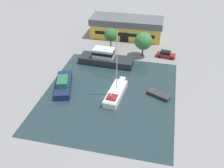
{
  "coord_description": "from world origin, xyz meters",
  "views": [
    {
      "loc": [
        9.28,
        -38.79,
        30.07
      ],
      "look_at": [
        0.0,
        2.21,
        1.0
      ],
      "focal_mm": 40.0,
      "sensor_mm": 36.0,
      "label": 1
    }
  ],
  "objects_px": {
    "sailboat_moored": "(116,93)",
    "small_dinghy": "(159,95)",
    "quay_tree_near_building": "(111,35)",
    "quay_tree_by_water": "(143,41)",
    "cabin_boat": "(63,84)",
    "motor_cruiser": "(106,58)",
    "warehouse_building": "(127,27)",
    "parked_car": "(166,54)"
  },
  "relations": [
    {
      "from": "parked_car",
      "to": "quay_tree_near_building",
      "type": "bearing_deg",
      "value": -87.38
    },
    {
      "from": "parked_car",
      "to": "motor_cruiser",
      "type": "distance_m",
      "value": 15.27
    },
    {
      "from": "quay_tree_by_water",
      "to": "sailboat_moored",
      "type": "distance_m",
      "value": 18.33
    },
    {
      "from": "parked_car",
      "to": "sailboat_moored",
      "type": "distance_m",
      "value": 20.35
    },
    {
      "from": "warehouse_building",
      "to": "sailboat_moored",
      "type": "distance_m",
      "value": 28.81
    },
    {
      "from": "quay_tree_by_water",
      "to": "cabin_boat",
      "type": "distance_m",
      "value": 22.75
    },
    {
      "from": "warehouse_building",
      "to": "cabin_boat",
      "type": "distance_m",
      "value": 29.56
    },
    {
      "from": "warehouse_building",
      "to": "parked_car",
      "type": "relative_size",
      "value": 4.27
    },
    {
      "from": "warehouse_building",
      "to": "parked_car",
      "type": "height_order",
      "value": "warehouse_building"
    },
    {
      "from": "quay_tree_near_building",
      "to": "cabin_boat",
      "type": "xyz_separation_m",
      "value": [
        -5.58,
        -19.16,
        -3.27
      ]
    },
    {
      "from": "quay_tree_by_water",
      "to": "small_dinghy",
      "type": "height_order",
      "value": "quay_tree_by_water"
    },
    {
      "from": "parked_car",
      "to": "sailboat_moored",
      "type": "xyz_separation_m",
      "value": [
        -8.83,
        -18.34,
        -0.06
      ]
    },
    {
      "from": "quay_tree_near_building",
      "to": "quay_tree_by_water",
      "type": "xyz_separation_m",
      "value": [
        8.53,
        -1.6,
        -0.08
      ]
    },
    {
      "from": "warehouse_building",
      "to": "parked_car",
      "type": "xyz_separation_m",
      "value": [
        11.82,
        -10.24,
        -2.03
      ]
    },
    {
      "from": "warehouse_building",
      "to": "small_dinghy",
      "type": "relative_size",
      "value": 4.12
    },
    {
      "from": "quay_tree_near_building",
      "to": "small_dinghy",
      "type": "relative_size",
      "value": 1.2
    },
    {
      "from": "quay_tree_near_building",
      "to": "cabin_boat",
      "type": "bearing_deg",
      "value": -106.25
    },
    {
      "from": "motor_cruiser",
      "to": "cabin_boat",
      "type": "relative_size",
      "value": 1.39
    },
    {
      "from": "quay_tree_by_water",
      "to": "quay_tree_near_building",
      "type": "bearing_deg",
      "value": 169.39
    },
    {
      "from": "small_dinghy",
      "to": "warehouse_building",
      "type": "bearing_deg",
      "value": -132.68
    },
    {
      "from": "quay_tree_by_water",
      "to": "parked_car",
      "type": "height_order",
      "value": "quay_tree_by_water"
    },
    {
      "from": "small_dinghy",
      "to": "motor_cruiser",
      "type": "bearing_deg",
      "value": -103.28
    },
    {
      "from": "warehouse_building",
      "to": "quay_tree_near_building",
      "type": "bearing_deg",
      "value": -105.87
    },
    {
      "from": "quay_tree_near_building",
      "to": "warehouse_building",
      "type": "bearing_deg",
      "value": 74.92
    },
    {
      "from": "warehouse_building",
      "to": "sailboat_moored",
      "type": "height_order",
      "value": "sailboat_moored"
    },
    {
      "from": "motor_cruiser",
      "to": "cabin_boat",
      "type": "bearing_deg",
      "value": 155.84
    },
    {
      "from": "parked_car",
      "to": "sailboat_moored",
      "type": "relative_size",
      "value": 0.35
    },
    {
      "from": "quay_tree_near_building",
      "to": "motor_cruiser",
      "type": "height_order",
      "value": "quay_tree_near_building"
    },
    {
      "from": "motor_cruiser",
      "to": "cabin_boat",
      "type": "xyz_separation_m",
      "value": [
        -5.94,
        -11.94,
        -0.43
      ]
    },
    {
      "from": "quay_tree_near_building",
      "to": "small_dinghy",
      "type": "height_order",
      "value": "quay_tree_near_building"
    },
    {
      "from": "small_dinghy",
      "to": "quay_tree_by_water",
      "type": "bearing_deg",
      "value": -137.41
    },
    {
      "from": "warehouse_building",
      "to": "quay_tree_by_water",
      "type": "height_order",
      "value": "quay_tree_by_water"
    },
    {
      "from": "warehouse_building",
      "to": "parked_car",
      "type": "bearing_deg",
      "value": -41.69
    },
    {
      "from": "quay_tree_near_building",
      "to": "small_dinghy",
      "type": "xyz_separation_m",
      "value": [
        13.74,
        -17.61,
        -3.83
      ]
    },
    {
      "from": "motor_cruiser",
      "to": "small_dinghy",
      "type": "height_order",
      "value": "motor_cruiser"
    },
    {
      "from": "quay_tree_near_building",
      "to": "motor_cruiser",
      "type": "relative_size",
      "value": 0.45
    },
    {
      "from": "quay_tree_by_water",
      "to": "parked_car",
      "type": "distance_m",
      "value": 6.67
    },
    {
      "from": "motor_cruiser",
      "to": "quay_tree_by_water",
      "type": "bearing_deg",
      "value": -53.14
    },
    {
      "from": "quay_tree_near_building",
      "to": "quay_tree_by_water",
      "type": "height_order",
      "value": "quay_tree_by_water"
    },
    {
      "from": "quay_tree_by_water",
      "to": "sailboat_moored",
      "type": "relative_size",
      "value": 0.46
    },
    {
      "from": "motor_cruiser",
      "to": "small_dinghy",
      "type": "distance_m",
      "value": 16.97
    },
    {
      "from": "sailboat_moored",
      "to": "small_dinghy",
      "type": "height_order",
      "value": "sailboat_moored"
    }
  ]
}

